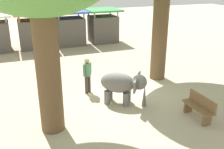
% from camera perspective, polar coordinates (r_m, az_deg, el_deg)
% --- Properties ---
extents(ground_plane, '(60.00, 60.00, 0.00)m').
position_cam_1_polar(ground_plane, '(11.47, 2.39, -4.97)').
color(ground_plane, '#BAA88C').
extents(elephant, '(1.83, 1.71, 1.33)m').
position_cam_1_polar(elephant, '(10.63, 2.28, -2.10)').
color(elephant, slate).
rests_on(elephant, ground_plane).
extents(person_handler, '(0.45, 0.32, 1.62)m').
position_cam_1_polar(person_handler, '(11.61, -5.33, 0.35)').
color(person_handler, '#3F3833').
rests_on(person_handler, ground_plane).
extents(wooden_bench, '(0.43, 1.41, 0.88)m').
position_cam_1_polar(wooden_bench, '(10.21, 18.32, -6.58)').
color(wooden_bench, brown).
rests_on(wooden_bench, ground_plane).
extents(market_stall_orange, '(2.50, 2.50, 2.52)m').
position_cam_1_polar(market_stall_orange, '(19.77, -16.54, 8.75)').
color(market_stall_orange, '#59514C').
rests_on(market_stall_orange, ground_plane).
extents(market_stall_blue, '(2.50, 2.50, 2.52)m').
position_cam_1_polar(market_stall_blue, '(20.11, -9.08, 9.54)').
color(market_stall_blue, '#59514C').
rests_on(market_stall_blue, ground_plane).
extents(market_stall_green, '(2.50, 2.50, 2.52)m').
position_cam_1_polar(market_stall_green, '(20.78, -1.96, 10.15)').
color(market_stall_green, '#59514C').
rests_on(market_stall_green, ground_plane).
extents(feed_bucket, '(0.36, 0.36, 0.32)m').
position_cam_1_polar(feed_bucket, '(12.95, -1.25, -1.07)').
color(feed_bucket, gray).
rests_on(feed_bucket, ground_plane).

